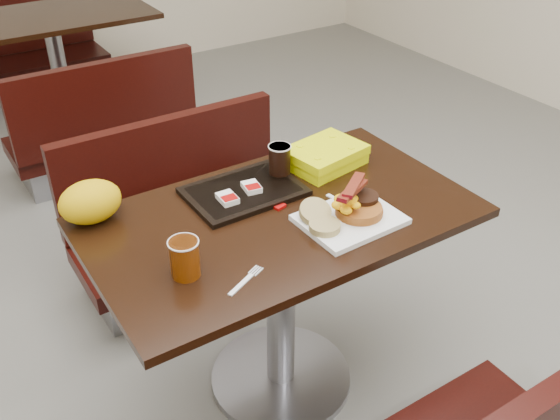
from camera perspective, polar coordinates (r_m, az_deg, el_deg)
floor at (r=2.45m, az=0.08°, el=-15.12°), size 6.00×7.00×0.01m
table_near at (r=2.19m, az=0.09°, el=-8.55°), size 1.20×0.70×0.75m
bench_near_n at (r=2.69m, az=-8.00°, el=-0.36°), size 1.00×0.46×0.72m
table_far at (r=4.32m, az=-19.31°, el=11.57°), size 1.20×0.70×0.75m
bench_far_s at (r=3.70m, az=-16.23°, el=8.30°), size 1.00×0.46×0.72m
bench_far_n at (r=4.98m, az=-21.57°, el=13.66°), size 1.00×0.46×0.72m
platter at (r=1.93m, az=6.36°, el=-0.86°), size 0.30×0.24×0.02m
pancake_stack at (r=1.94m, az=7.19°, el=0.08°), size 0.19×0.19×0.03m
sausage_patty at (r=1.95m, az=7.59°, el=1.19°), size 0.10×0.10×0.01m
scrambled_eggs at (r=1.89m, az=6.09°, el=0.80°), size 0.10×0.09×0.05m
bacon_strips at (r=1.89m, az=6.60°, el=1.88°), size 0.19×0.16×0.01m
muffin_bottom at (r=1.86m, az=4.07°, el=-1.48°), size 0.10×0.10×0.02m
muffin_top at (r=1.90m, az=3.21°, el=-0.17°), size 0.11×0.11×0.06m
coffee_cup_near at (r=1.70m, az=-8.63°, el=-4.36°), size 0.09×0.09×0.11m
fork at (r=1.68m, az=-3.56°, el=-6.78°), size 0.14×0.08×0.00m
knife at (r=2.01m, az=6.14°, el=0.41°), size 0.04×0.18×0.00m
condiment_ketchup at (r=1.99m, az=-0.06°, el=0.34°), size 0.04×0.04×0.01m
tray at (r=2.06m, az=-3.30°, el=1.69°), size 0.37×0.26×0.02m
hashbrown_sleeve_left at (r=1.99m, az=-4.79°, el=1.07°), size 0.06×0.07×0.02m
hashbrown_sleeve_right at (r=2.05m, az=-2.60°, el=2.09°), size 0.06×0.08×0.02m
coffee_cup_far at (r=2.12m, az=-0.03°, el=4.61°), size 0.09×0.09×0.10m
clamshell at (r=2.22m, az=4.09°, el=4.91°), size 0.29×0.24×0.07m
paper_bag at (r=1.98m, az=-16.83°, el=0.72°), size 0.20×0.15×0.13m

